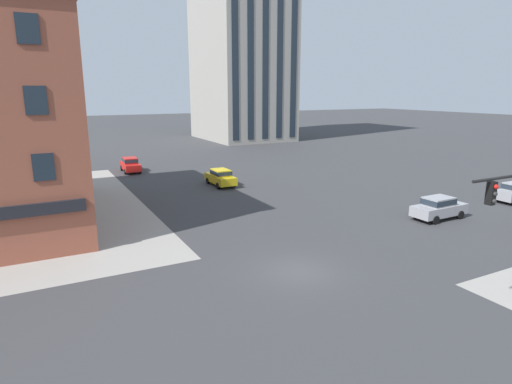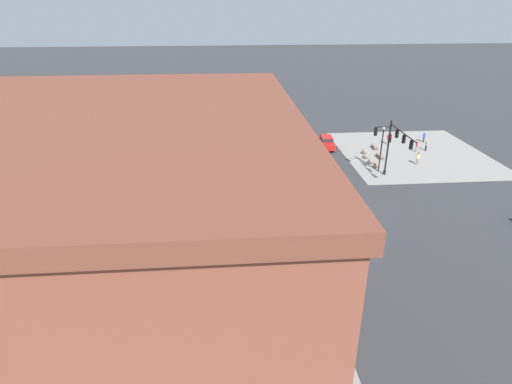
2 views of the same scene
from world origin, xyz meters
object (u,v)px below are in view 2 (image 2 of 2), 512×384
Objects in this scene: bollard_sphere_curb_d at (365,151)px; pedestrian_near_bench at (426,145)px; bollard_sphere_curb_c at (366,156)px; bollard_sphere_curb_b at (371,161)px; car_cross_eastbound at (273,131)px; pedestrian_with_bag at (388,138)px; pedestrian_by_lamp at (424,136)px; bench_near_signal at (380,156)px; car_main_southbound_far at (326,142)px; traffic_signal_main at (393,142)px; street_lamp_corner_near at (382,144)px; pedestrian_at_curb at (418,158)px; bollard_sphere_curb_a at (376,165)px; bench_mid_block at (375,146)px; car_main_southbound_near at (285,154)px; car_cross_westbound at (125,191)px; pedestrian_walking_east at (417,145)px.

pedestrian_near_bench is at bearing -86.21° from bollard_sphere_curb_d.
bollard_sphere_curb_c and bollard_sphere_curb_d have the same top height.
bollard_sphere_curb_b is 0.16× the size of car_cross_eastbound.
pedestrian_with_bag is 5.58m from pedestrian_by_lamp.
bench_near_signal is 7.67m from car_main_southbound_far.
traffic_signal_main is 1.25× the size of street_lamp_corner_near.
bollard_sphere_curb_a is at bearing 97.27° from pedestrian_at_curb.
pedestrian_with_bag is (12.43, -4.68, -3.54)m from traffic_signal_main.
bench_mid_block is 0.33× the size of street_lamp_corner_near.
pedestrian_with_bag is at bearing -71.25° from car_main_southbound_near.
pedestrian_near_bench is (9.42, -8.90, -3.64)m from traffic_signal_main.
pedestrian_near_bench is at bearing -64.93° from bollard_sphere_curb_b.
traffic_signal_main is at bearing 141.86° from pedestrian_by_lamp.
street_lamp_corner_near is 29.61m from car_cross_westbound.
bollard_sphere_curb_a is 9.97m from pedestrian_with_bag.
bench_mid_block is (7.11, -2.25, -0.03)m from bollard_sphere_curb_a.
bollard_sphere_curb_b is 0.42× the size of pedestrian_with_bag.
car_main_southbound_near and car_cross_westbound have the same top height.
traffic_signal_main is 4.25× the size of pedestrian_walking_east.
pedestrian_walking_east is at bearing -62.79° from bollard_sphere_curb_b.
bollard_sphere_curb_a reaches higher than bench_near_signal.
car_cross_westbound is (-7.89, 28.93, 0.56)m from bollard_sphere_curb_b.
bench_near_signal is at bearing 124.95° from pedestrian_by_lamp.
pedestrian_with_bag is (1.63, -2.52, 0.65)m from bench_mid_block.
bollard_sphere_curb_a is at bearing -172.50° from bollard_sphere_curb_b.
street_lamp_corner_near reaches higher than pedestrian_walking_east.
car_cross_eastbound is at bearing -41.50° from car_cross_westbound.
car_main_southbound_near reaches higher than bollard_sphere_curb_a.
bollard_sphere_curb_c is (3.35, 0.18, 0.00)m from bollard_sphere_curb_a.
car_main_southbound_near is at bearing 96.00° from pedestrian_walking_east.
bollard_sphere_curb_a is at bearing 151.36° from pedestrian_with_bag.
traffic_signal_main reaches higher than pedestrian_near_bench.
pedestrian_at_curb reaches higher than pedestrian_near_bench.
bollard_sphere_curb_b is 10.15m from pedestrian_near_bench.
bollard_sphere_curb_d is at bearing 91.63° from pedestrian_walking_east.
bollard_sphere_curb_d is 5.42m from car_main_southbound_far.
pedestrian_at_curb is at bearing -123.40° from bench_near_signal.
pedestrian_by_lamp is (5.97, -10.50, 0.56)m from bollard_sphere_curb_c.
bollard_sphere_curb_d is 0.13× the size of street_lamp_corner_near.
pedestrian_by_lamp is at bearing -55.05° from bench_near_signal.
car_main_southbound_near is (-1.92, 18.31, -0.02)m from pedestrian_walking_east.
car_cross_eastbound is (5.80, 6.84, 0.00)m from car_main_southbound_far.
pedestrian_at_curb is at bearing -78.30° from car_cross_westbound.
pedestrian_at_curb is 12.29m from car_main_southbound_far.
car_main_southbound_far reaches higher than bollard_sphere_curb_c.
street_lamp_corner_near reaches higher than bollard_sphere_curb_d.
pedestrian_walking_east is 0.96× the size of pedestrian_with_bag.
pedestrian_at_curb reaches higher than bench_mid_block.
bench_near_signal is at bearing -26.83° from bollard_sphere_curb_a.
pedestrian_at_curb is at bearing -114.82° from bollard_sphere_curb_c.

